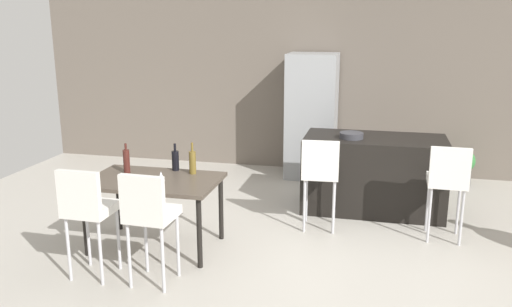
% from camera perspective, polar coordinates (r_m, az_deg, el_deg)
% --- Properties ---
extents(ground_plane, '(10.00, 10.00, 0.00)m').
position_cam_1_polar(ground_plane, '(5.73, 7.89, -9.54)').
color(ground_plane, '#ADA89E').
extents(back_wall, '(10.00, 0.12, 2.90)m').
position_cam_1_polar(back_wall, '(8.17, 10.21, 8.07)').
color(back_wall, '#665B51').
rests_on(back_wall, ground_plane).
extents(kitchen_island, '(1.70, 0.85, 0.92)m').
position_cam_1_polar(kitchen_island, '(6.64, 12.62, -2.17)').
color(kitchen_island, black).
rests_on(kitchen_island, ground_plane).
extents(bar_chair_left, '(0.42, 0.42, 1.05)m').
position_cam_1_polar(bar_chair_left, '(5.82, 7.00, -1.79)').
color(bar_chair_left, silver).
rests_on(bar_chair_left, ground_plane).
extents(bar_chair_middle, '(0.41, 0.41, 1.05)m').
position_cam_1_polar(bar_chair_middle, '(5.85, 20.11, -2.51)').
color(bar_chair_middle, silver).
rests_on(bar_chair_middle, ground_plane).
extents(dining_table, '(1.32, 0.82, 0.74)m').
position_cam_1_polar(dining_table, '(5.44, -11.01, -3.43)').
color(dining_table, '#4C4238').
rests_on(dining_table, ground_plane).
extents(dining_chair_near, '(0.41, 0.41, 1.05)m').
position_cam_1_polar(dining_chair_near, '(4.92, -17.89, -5.43)').
color(dining_chair_near, silver).
rests_on(dining_chair_near, ground_plane).
extents(dining_chair_far, '(0.42, 0.42, 1.05)m').
position_cam_1_polar(dining_chair_far, '(4.65, -11.57, -6.15)').
color(dining_chair_far, silver).
rests_on(dining_chair_far, ground_plane).
extents(wine_bottle_right, '(0.07, 0.07, 0.33)m').
position_cam_1_polar(wine_bottle_right, '(5.50, -6.91, -0.91)').
color(wine_bottle_right, brown).
rests_on(wine_bottle_right, dining_table).
extents(wine_bottle_inner, '(0.08, 0.08, 0.29)m').
position_cam_1_polar(wine_bottle_inner, '(5.66, -8.75, -0.71)').
color(wine_bottle_inner, black).
rests_on(wine_bottle_inner, dining_table).
extents(wine_bottle_end, '(0.07, 0.07, 0.32)m').
position_cam_1_polar(wine_bottle_end, '(5.66, -13.89, -0.79)').
color(wine_bottle_end, '#471E19').
rests_on(wine_bottle_end, dining_table).
extents(wine_glass_left, '(0.07, 0.07, 0.17)m').
position_cam_1_polar(wine_glass_left, '(5.04, -10.28, -2.49)').
color(wine_glass_left, silver).
rests_on(wine_glass_left, dining_table).
extents(refrigerator, '(0.72, 0.68, 1.84)m').
position_cam_1_polar(refrigerator, '(7.86, 6.07, 4.07)').
color(refrigerator, '#939699').
rests_on(refrigerator, ground_plane).
extents(fruit_bowl, '(0.28, 0.28, 0.07)m').
position_cam_1_polar(fruit_bowl, '(6.42, 10.33, 1.94)').
color(fruit_bowl, '#333338').
rests_on(fruit_bowl, kitchen_island).
extents(potted_plant, '(0.32, 0.32, 0.53)m').
position_cam_1_polar(potted_plant, '(8.02, 21.56, -1.22)').
color(potted_plant, '#38383D').
rests_on(potted_plant, ground_plane).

